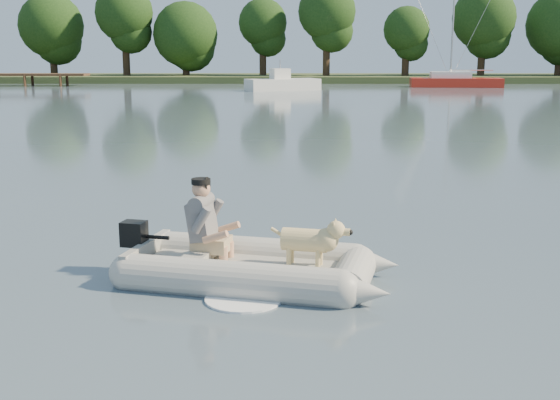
{
  "coord_description": "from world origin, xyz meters",
  "views": [
    {
      "loc": [
        -0.02,
        -8.08,
        2.86
      ],
      "look_at": [
        -0.12,
        1.89,
        0.75
      ],
      "focal_mm": 45.0,
      "sensor_mm": 36.0,
      "label": 1
    }
  ],
  "objects_px": {
    "dinghy": "(254,236)",
    "dog": "(305,244)",
    "motorboat": "(283,76)",
    "sailboat": "(455,82)",
    "man": "(203,218)"
  },
  "relations": [
    {
      "from": "dinghy",
      "to": "dog",
      "type": "xyz_separation_m",
      "value": [
        0.64,
        -0.1,
        -0.07
      ]
    },
    {
      "from": "dog",
      "to": "dinghy",
      "type": "bearing_deg",
      "value": -175.43
    },
    {
      "from": "man",
      "to": "dog",
      "type": "height_order",
      "value": "man"
    },
    {
      "from": "dinghy",
      "to": "motorboat",
      "type": "relative_size",
      "value": 0.84
    },
    {
      "from": "dinghy",
      "to": "dog",
      "type": "relative_size",
      "value": 5.1
    },
    {
      "from": "dog",
      "to": "sailboat",
      "type": "distance_m",
      "value": 51.82
    },
    {
      "from": "motorboat",
      "to": "dog",
      "type": "bearing_deg",
      "value": -112.22
    },
    {
      "from": "dog",
      "to": "sailboat",
      "type": "xyz_separation_m",
      "value": [
        13.55,
        50.02,
        -0.07
      ]
    },
    {
      "from": "dinghy",
      "to": "dog",
      "type": "height_order",
      "value": "dinghy"
    },
    {
      "from": "dinghy",
      "to": "motorboat",
      "type": "xyz_separation_m",
      "value": [
        0.07,
        44.58,
        0.5
      ]
    },
    {
      "from": "motorboat",
      "to": "sailboat",
      "type": "bearing_deg",
      "value": -2.22
    },
    {
      "from": "man",
      "to": "motorboat",
      "type": "height_order",
      "value": "motorboat"
    },
    {
      "from": "dog",
      "to": "motorboat",
      "type": "distance_m",
      "value": 44.69
    },
    {
      "from": "dinghy",
      "to": "man",
      "type": "bearing_deg",
      "value": 175.76
    },
    {
      "from": "dog",
      "to": "sailboat",
      "type": "relative_size",
      "value": 0.09
    }
  ]
}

